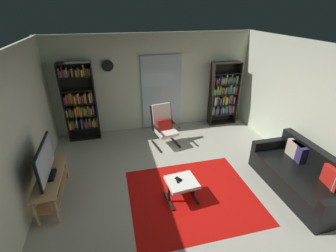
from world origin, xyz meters
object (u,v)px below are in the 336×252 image
at_px(tv_stand, 51,185).
at_px(lounge_armchair, 164,124).
at_px(television, 45,162).
at_px(bookshelf_near_tv, 80,103).
at_px(leather_sofa, 302,176).
at_px(wall_clock, 108,66).
at_px(ottoman, 182,184).
at_px(bookshelf_near_sofa, 223,95).
at_px(cell_phone, 179,179).
at_px(tv_remote, 177,180).

xyz_separation_m(tv_stand, lounge_armchair, (2.40, 1.50, 0.20)).
distance_m(television, bookshelf_near_tv, 2.30).
bearing_deg(leather_sofa, tv_stand, 169.77).
bearing_deg(wall_clock, ottoman, -70.43).
height_order(bookshelf_near_sofa, cell_phone, bookshelf_near_sofa).
height_order(bookshelf_near_tv, ottoman, bookshelf_near_tv).
distance_m(tv_stand, bookshelf_near_tv, 2.41).
bearing_deg(lounge_armchair, bookshelf_near_sofa, 21.84).
relative_size(tv_stand, cell_phone, 9.11).
relative_size(leather_sofa, wall_clock, 6.68).
bearing_deg(bookshelf_near_sofa, cell_phone, -127.72).
bearing_deg(lounge_armchair, tv_stand, -148.03).
distance_m(tv_remote, wall_clock, 3.43).
relative_size(tv_stand, lounge_armchair, 1.25).
xyz_separation_m(bookshelf_near_tv, bookshelf_near_sofa, (3.93, 0.01, -0.12)).
distance_m(lounge_armchair, cell_phone, 2.00).
bearing_deg(cell_phone, leather_sofa, -40.21).
bearing_deg(cell_phone, bookshelf_near_sofa, 20.21).
bearing_deg(bookshelf_near_tv, wall_clock, 12.82).
bearing_deg(tv_stand, cell_phone, -12.41).
distance_m(bookshelf_near_sofa, ottoman, 3.56).
relative_size(television, tv_remote, 7.10).
distance_m(bookshelf_near_tv, wall_clock, 1.15).
xyz_separation_m(television, ottoman, (2.25, -0.56, -0.47)).
relative_size(tv_stand, tv_remote, 8.85).
relative_size(tv_remote, wall_clock, 0.50).
height_order(bookshelf_near_sofa, ottoman, bookshelf_near_sofa).
xyz_separation_m(lounge_armchair, cell_phone, (-0.19, -1.99, -0.12)).
relative_size(bookshelf_near_tv, leather_sofa, 1.04).
height_order(ottoman, cell_phone, cell_phone).
bearing_deg(tv_remote, leather_sofa, -5.24).
relative_size(tv_stand, wall_clock, 4.40).
relative_size(leather_sofa, ottoman, 3.43).
xyz_separation_m(television, wall_clock, (1.19, 2.43, 1.03)).
distance_m(bookshelf_near_sofa, lounge_armchair, 2.13).
relative_size(bookshelf_near_tv, ottoman, 3.57).
bearing_deg(tv_stand, lounge_armchair, 31.97).
relative_size(tv_stand, leather_sofa, 0.66).
relative_size(leather_sofa, lounge_armchair, 1.90).
distance_m(bookshelf_near_sofa, wall_clock, 3.31).
bearing_deg(television, tv_stand, -97.06).
distance_m(tv_stand, cell_phone, 2.27).
relative_size(bookshelf_near_tv, wall_clock, 6.96).
distance_m(tv_stand, wall_clock, 3.12).
bearing_deg(bookshelf_near_sofa, tv_remote, -127.82).
distance_m(tv_stand, leather_sofa, 4.62).
xyz_separation_m(tv_stand, cell_phone, (2.21, -0.49, 0.09)).
distance_m(lounge_armchair, wall_clock, 2.02).
bearing_deg(television, leather_sofa, -10.47).
height_order(television, bookshelf_near_sofa, bookshelf_near_sofa).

